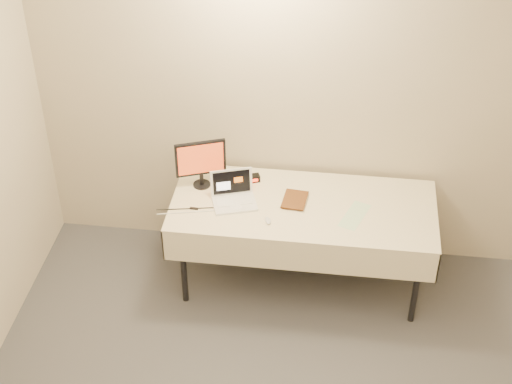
# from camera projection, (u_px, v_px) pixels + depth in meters

# --- Properties ---
(back_wall) EXTENTS (4.00, 0.10, 2.70)m
(back_wall) POSITION_uv_depth(u_px,v_px,m) (312.00, 96.00, 5.48)
(back_wall) COLOR beige
(back_wall) RESTS_ON ground
(table) EXTENTS (1.86, 0.81, 0.74)m
(table) POSITION_uv_depth(u_px,v_px,m) (303.00, 212.00, 5.53)
(table) COLOR black
(table) RESTS_ON ground
(laptop) EXTENTS (0.36, 0.33, 0.21)m
(laptop) POSITION_uv_depth(u_px,v_px,m) (233.00, 195.00, 5.50)
(laptop) COLOR white
(laptop) RESTS_ON table
(monitor) EXTENTS (0.35, 0.16, 0.37)m
(monitor) POSITION_uv_depth(u_px,v_px,m) (201.00, 160.00, 5.55)
(monitor) COLOR black
(monitor) RESTS_ON table
(book) EXTENTS (0.17, 0.04, 0.22)m
(book) POSITION_uv_depth(u_px,v_px,m) (284.00, 187.00, 5.47)
(book) COLOR #94501B
(book) RESTS_ON table
(alarm_clock) EXTENTS (0.14, 0.10, 0.05)m
(alarm_clock) POSITION_uv_depth(u_px,v_px,m) (251.00, 179.00, 5.70)
(alarm_clock) COLOR black
(alarm_clock) RESTS_ON table
(clicker) EXTENTS (0.06, 0.09, 0.02)m
(clicker) POSITION_uv_depth(u_px,v_px,m) (268.00, 221.00, 5.34)
(clicker) COLOR silver
(clicker) RESTS_ON table
(paper_form) EXTENTS (0.23, 0.34, 0.00)m
(paper_form) POSITION_uv_depth(u_px,v_px,m) (355.00, 215.00, 5.40)
(paper_form) COLOR #BEE3B4
(paper_form) RESTS_ON table
(usb_dongle) EXTENTS (0.06, 0.02, 0.01)m
(usb_dongle) POSITION_uv_depth(u_px,v_px,m) (194.00, 208.00, 5.45)
(usb_dongle) COLOR black
(usb_dongle) RESTS_ON table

